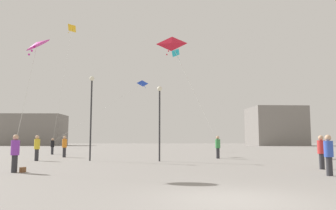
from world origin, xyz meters
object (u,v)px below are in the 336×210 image
Objects in this scene: handbag_beside_flyer at (23,170)px; kite_magenta_diamond at (37,44)px; person_in_orange at (64,146)px; building_left_hall at (27,130)px; person_in_red at (321,151)px; kite_amber_delta at (72,30)px; person_in_green at (218,146)px; lamppost_west at (160,111)px; kite_crimson_delta at (172,46)px; person_in_black at (52,146)px; lamppost_east at (91,105)px; person_in_yellow at (37,147)px; person_in_purple at (15,152)px; kite_cobalt_delta at (141,85)px; kite_cyan_delta at (176,55)px; building_centre_hall at (276,126)px; person_in_blue at (329,153)px.

kite_magenta_diamond is at bearing -14.68° from handbag_beside_flyer.
building_left_hall reaches higher than person_in_orange.
kite_amber_delta reaches higher than person_in_red.
lamppost_west reaches higher than person_in_green.
handbag_beside_flyer is at bearing -147.15° from kite_crimson_delta.
kite_magenta_diamond reaches higher than person_in_black.
person_in_red is 10.97m from lamppost_west.
person_in_yellow is at bearing 176.78° from lamppost_east.
person_in_green reaches higher than person_in_purple.
building_left_hall is (-34.08, 52.95, -4.79)m from kite_cobalt_delta.
kite_magenta_diamond is at bearing -173.05° from person_in_yellow.
person_in_orange is at bearing 120.78° from lamppost_east.
person_in_orange is at bearing -18.42° from person_in_yellow.
kite_cyan_delta is at bearing -73.91° from kite_cobalt_delta.
lamppost_east reaches higher than person_in_green.
person_in_black is 68.31m from building_left_hall.
kite_crimson_delta is at bearing -7.03° from person_in_black.
person_in_orange is 19.41m from kite_cobalt_delta.
person_in_blue is at bearing -110.74° from building_centre_hall.
person_in_black is at bearing -51.32° from person_in_blue.
person_in_orange is 0.13× the size of kite_amber_delta.
person_in_black is at bearing -55.81° from person_in_orange.
building_left_hall is 88.02m from handbag_beside_flyer.
person_in_purple is at bearing -103.29° from lamppost_east.
person_in_orange is 5.01m from person_in_yellow.
lamppost_east is (2.02, 8.55, 3.09)m from person_in_purple.
building_centre_hall is (45.03, 66.78, 4.43)m from person_in_yellow.
person_in_purple is 11.27m from kite_crimson_delta.
person_in_black is 11.00m from person_in_yellow.
person_in_orange is at bearing 97.66° from kite_magenta_diamond.
handbag_beside_flyer is at bearing -105.52° from person_in_red.
person_in_yellow is at bearing 14.89° from person_in_purple.
building_centre_hall reaches higher than person_in_blue.
kite_cyan_delta reaches higher than person_in_green.
kite_cobalt_delta reaches higher than lamppost_east.
kite_amber_delta is (-18.07, 22.78, 13.85)m from person_in_red.
kite_magenta_diamond reaches higher than handbag_beside_flyer.
person_in_orange is (2.66, -5.89, 0.09)m from person_in_black.
kite_cyan_delta reaches higher than kite_cobalt_delta.
person_in_red is 5.42× the size of handbag_beside_flyer.
person_in_red is at bearing 151.02° from person_in_orange.
person_in_orange is 1.07× the size of person_in_red.
kite_cyan_delta is (-2.85, 5.82, 9.16)m from person_in_green.
person_in_purple reaches higher than person_in_black.
kite_cobalt_delta is 0.51× the size of building_left_hall.
building_centre_hall is 76.95m from lamppost_west.
person_in_yellow is 9.27m from lamppost_west.
building_left_hall is 4.07× the size of lamppost_west.
kite_crimson_delta is at bearing -59.25° from person_in_green.
person_in_yellow is (-15.54, 11.09, 0.07)m from person_in_blue.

